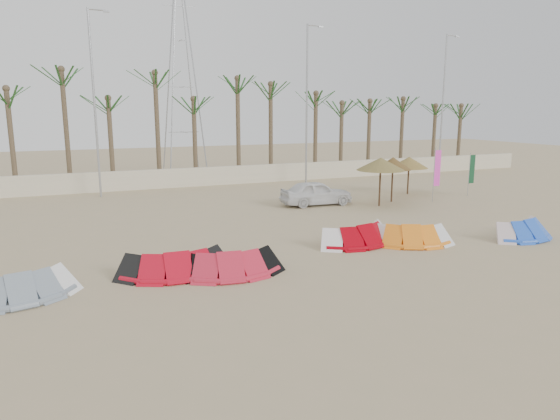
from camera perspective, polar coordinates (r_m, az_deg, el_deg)
name	(u,v)px	position (r m, az deg, el deg)	size (l,w,h in m)	color
ground	(359,289)	(15.28, 8.97, -8.91)	(120.00, 120.00, 0.00)	tan
boundary_wall	(190,177)	(35.25, -10.27, 3.70)	(60.00, 0.30, 1.30)	beige
palm_line	(191,92)	(36.58, -10.10, 13.08)	(52.00, 4.00, 7.70)	brown
lamp_b	(95,101)	(32.14, -20.40, 11.61)	(1.25, 0.14, 11.00)	#A5A8AD
lamp_c	(307,102)	(35.75, 3.12, 12.20)	(1.25, 0.14, 11.00)	#A5A8AD
lamp_d	(443,103)	(42.42, 18.14, 11.53)	(1.25, 0.14, 11.00)	#A5A8AD
pylon	(185,176)	(41.36, -10.76, 3.89)	(3.00, 3.00, 14.00)	#A5A8AD
kite_grey	(19,283)	(16.15, -27.66, -7.42)	(3.43, 2.13, 0.90)	gray
kite_red_left	(174,260)	(16.79, -12.07, -5.63)	(3.66, 1.66, 0.90)	red
kite_red_mid	(225,260)	(16.55, -6.31, -5.70)	(3.69, 1.92, 0.90)	red
kite_red_right	(355,232)	(20.32, 8.61, -2.53)	(3.77, 2.10, 0.90)	#A2000C
kite_orange	(405,232)	(20.67, 14.06, -2.51)	(3.76, 2.68, 0.90)	orange
kite_blue	(519,227)	(23.18, 25.63, -1.81)	(3.26, 1.90, 0.90)	blue
parasol_left	(381,164)	(27.96, 11.44, 5.17)	(2.66, 2.66, 2.70)	#4C331E
parasol_mid	(393,163)	(29.42, 12.79, 5.21)	(2.11, 2.11, 2.59)	#4C331E
parasol_right	(409,162)	(32.43, 14.53, 5.28)	(2.38, 2.38, 2.37)	#4C331E
flag_pink	(437,170)	(30.08, 17.46, 4.42)	(0.45, 0.04, 3.17)	#A5A8AD
flag_green	(471,170)	(32.92, 21.03, 4.25)	(0.45, 0.04, 2.69)	#A5A8AD
car	(316,193)	(28.01, 4.17, 1.97)	(1.62, 4.03, 1.37)	white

